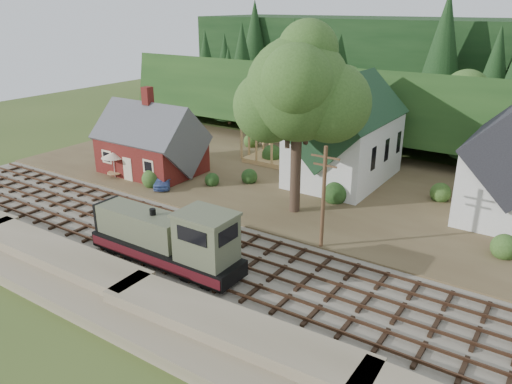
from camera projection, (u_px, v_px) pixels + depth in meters
The scene contains 16 objects.
ground at pixel (204, 252), 36.88m from camera, with size 140.00×140.00×0.00m, color #384C1E.
embankment at pixel (115, 307), 30.27m from camera, with size 64.00×5.00×1.60m, color #7F7259.
railroad_bed at pixel (204, 251), 36.85m from camera, with size 64.00×11.00×0.16m, color #726B5B.
village_flat at pixel (316, 182), 50.82m from camera, with size 64.00×26.00×0.30m, color brown.
hillside at pixel (395, 135), 69.53m from camera, with size 70.00×28.00×8.00m, color #1E3F19.
ridge at pixel (428, 115), 81.97m from camera, with size 80.00×20.00×12.00m, color black.
depot at pixel (151, 145), 52.59m from camera, with size 10.80×7.41×9.00m.
church at pixel (344, 133), 49.30m from camera, with size 8.40×15.17×13.00m.
timber_frame at pixel (286, 136), 55.93m from camera, with size 8.20×6.20×6.99m.
lattice_tower at pixel (313, 69), 58.19m from camera, with size 3.20×3.20×12.12m.
big_tree at pixel (300, 97), 39.96m from camera, with size 10.90×8.40×14.70m.
telegraph_pole_near at pixel (323, 197), 35.78m from camera, with size 2.20×0.28×8.00m.
locomotive at pixel (170, 240), 34.04m from camera, with size 11.74×2.93×4.70m.
car_blue at pixel (163, 180), 49.02m from camera, with size 1.56×3.89×1.32m, color #5B7BC4.
car_green at pixel (137, 168), 52.67m from camera, with size 1.33×3.82×1.26m, color #75A471.
patio_set at pixel (113, 156), 51.00m from camera, with size 2.40×2.40×2.68m.
Camera 1 is at (21.47, -25.21, 17.27)m, focal length 35.00 mm.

